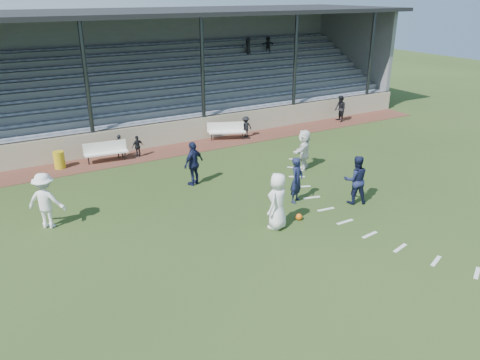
# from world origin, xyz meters

# --- Properties ---
(ground) EXTENTS (90.00, 90.00, 0.00)m
(ground) POSITION_xyz_m (0.00, 0.00, 0.00)
(ground) COLOR #293D19
(ground) RESTS_ON ground
(cinder_track) EXTENTS (34.00, 2.00, 0.02)m
(cinder_track) POSITION_xyz_m (0.00, 10.50, 0.01)
(cinder_track) COLOR #522B21
(cinder_track) RESTS_ON ground
(retaining_wall) EXTENTS (34.00, 0.18, 1.20)m
(retaining_wall) POSITION_xyz_m (0.00, 11.55, 0.60)
(retaining_wall) COLOR tan
(retaining_wall) RESTS_ON ground
(bench_left) EXTENTS (2.03, 0.65, 0.95)m
(bench_left) POSITION_xyz_m (-2.75, 10.49, 0.58)
(bench_left) COLOR silver
(bench_left) RESTS_ON cinder_track
(bench_right) EXTENTS (2.00, 1.21, 0.95)m
(bench_right) POSITION_xyz_m (3.89, 10.77, 0.58)
(bench_right) COLOR silver
(bench_right) RESTS_ON cinder_track
(trash_bin) EXTENTS (0.49, 0.49, 0.79)m
(trash_bin) POSITION_xyz_m (-4.85, 10.65, 0.42)
(trash_bin) COLOR gold
(trash_bin) RESTS_ON cinder_track
(football) EXTENTS (0.24, 0.24, 0.24)m
(football) POSITION_xyz_m (1.53, 0.95, 0.12)
(football) COLOR #DF5E0D
(football) RESTS_ON ground
(player_white_lead) EXTENTS (1.16, 1.05, 1.99)m
(player_white_lead) POSITION_xyz_m (0.53, 0.88, 1.00)
(player_white_lead) COLOR white
(player_white_lead) RESTS_ON ground
(player_navy_lead) EXTENTS (0.78, 0.68, 1.79)m
(player_navy_lead) POSITION_xyz_m (2.38, 2.29, 0.89)
(player_navy_lead) COLOR #151A3A
(player_navy_lead) RESTS_ON ground
(player_navy_mid) EXTENTS (1.14, 1.04, 1.90)m
(player_navy_mid) POSITION_xyz_m (4.24, 1.09, 0.95)
(player_navy_mid) COLOR #151A3A
(player_navy_mid) RESTS_ON ground
(player_white_wing) EXTENTS (1.47, 1.34, 1.98)m
(player_white_wing) POSITION_xyz_m (-6.26, 4.83, 0.99)
(player_white_wing) COLOR white
(player_white_wing) RESTS_ON ground
(player_navy_wing) EXTENTS (1.19, 0.88, 1.87)m
(player_navy_wing) POSITION_xyz_m (-0.30, 5.83, 0.94)
(player_navy_wing) COLOR #151A3A
(player_navy_wing) RESTS_ON ground
(player_white_back) EXTENTS (1.70, 1.49, 1.86)m
(player_white_back) POSITION_xyz_m (4.77, 5.01, 0.93)
(player_white_back) COLOR white
(player_white_back) RESTS_ON ground
(official) EXTENTS (0.75, 0.89, 1.61)m
(official) POSITION_xyz_m (11.81, 10.59, 0.82)
(official) COLOR black
(official) RESTS_ON cinder_track
(sub_left_near) EXTENTS (0.49, 0.39, 1.16)m
(sub_left_near) POSITION_xyz_m (-2.01, 10.74, 0.60)
(sub_left_near) COLOR black
(sub_left_near) RESTS_ON cinder_track
(sub_left_far) EXTENTS (0.67, 0.40, 1.06)m
(sub_left_far) POSITION_xyz_m (-1.22, 10.39, 0.55)
(sub_left_far) COLOR black
(sub_left_far) RESTS_ON cinder_track
(sub_right) EXTENTS (0.78, 0.48, 1.18)m
(sub_right) POSITION_xyz_m (5.04, 10.62, 0.61)
(sub_right) COLOR black
(sub_right) RESTS_ON cinder_track
(grandstand) EXTENTS (34.60, 9.00, 6.61)m
(grandstand) POSITION_xyz_m (0.01, 16.26, 2.20)
(grandstand) COLOR slate
(grandstand) RESTS_ON ground
(penalty_arc) EXTENTS (3.89, 14.63, 0.01)m
(penalty_arc) POSITION_xyz_m (4.12, 0.00, 0.01)
(penalty_arc) COLOR silver
(penalty_arc) RESTS_ON ground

